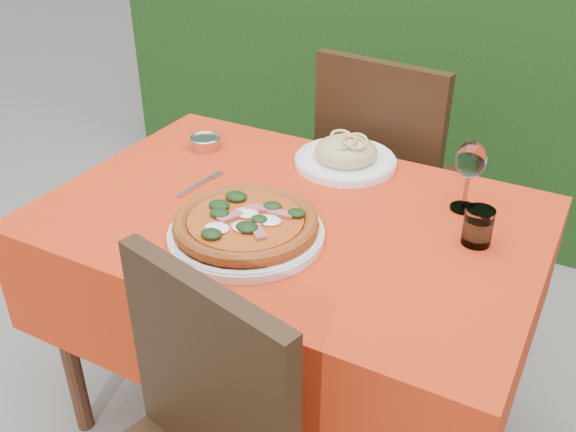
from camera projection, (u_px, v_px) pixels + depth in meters
The scene contains 10 objects.
ground at pixel (290, 414), 2.04m from camera, with size 60.00×60.00×0.00m, color slate.
hedge at pixel (462, 16), 2.74m from camera, with size 3.20×0.55×1.78m.
dining_table at pixel (290, 260), 1.73m from camera, with size 1.26×0.86×0.75m.
chair_far at pixel (388, 173), 2.23m from camera, with size 0.49×0.49×0.99m.
pizza_plate at pixel (246, 227), 1.53m from camera, with size 0.38×0.38×0.07m.
pasta_plate at pixel (346, 156), 1.87m from camera, with size 0.30×0.30×0.08m.
water_glass at pixel (478, 228), 1.51m from camera, with size 0.07×0.07×0.09m.
wine_glass at pixel (471, 163), 1.60m from camera, with size 0.08×0.08×0.19m.
fork at pixel (196, 186), 1.77m from camera, with size 0.02×0.20×0.01m, color #B1B2B8.
steel_ramekin at pixel (205, 143), 1.98m from camera, with size 0.09×0.09×0.03m, color silver.
Camera 1 is at (0.67, -1.26, 1.59)m, focal length 40.00 mm.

